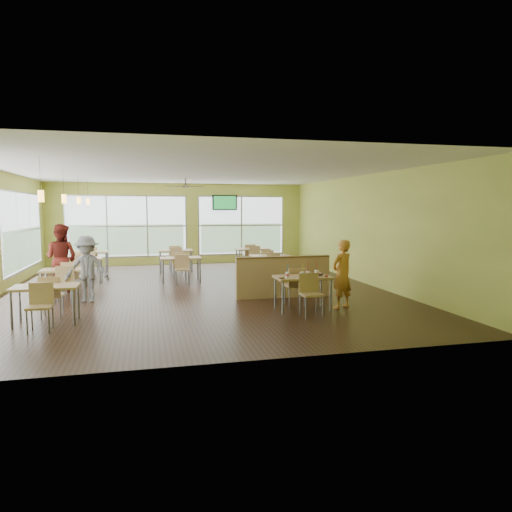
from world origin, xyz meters
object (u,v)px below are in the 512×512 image
man_plaid (342,274)px  food_basket (319,274)px  half_wall_divider (283,277)px  main_table (303,282)px

man_plaid → food_basket: (-0.52, 0.08, 0.01)m
half_wall_divider → food_basket: half_wall_divider is taller
main_table → food_basket: (0.40, 0.07, 0.15)m
half_wall_divider → man_plaid: size_ratio=1.56×
man_plaid → main_table: bearing=-24.4°
half_wall_divider → man_plaid: man_plaid is taller
man_plaid → half_wall_divider: bearing=-81.8°
main_table → food_basket: bearing=10.3°
food_basket → main_table: bearing=-169.7°
half_wall_divider → food_basket: 1.46m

